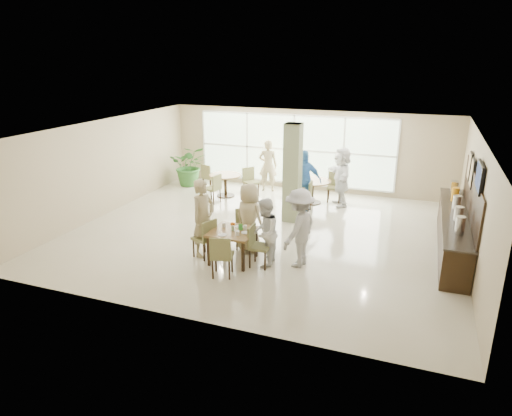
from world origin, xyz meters
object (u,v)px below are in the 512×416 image
(main_table, at_px, (233,234))
(adult_standing, at_px, (268,166))
(adult_a, at_px, (303,180))
(teen_far, at_px, (249,218))
(round_table_right, at_px, (312,185))
(teen_left, at_px, (203,218))
(teen_standing, at_px, (299,228))
(potted_plant, at_px, (190,166))
(teen_right, at_px, (265,233))
(round_table_left, at_px, (225,180))
(buffet_counter, at_px, (454,229))
(adult_b, at_px, (341,177))

(main_table, bearing_deg, adult_standing, 101.23)
(main_table, relative_size, adult_a, 0.53)
(teen_far, xyz_separation_m, adult_standing, (-1.27, 5.08, 0.06))
(round_table_right, distance_m, teen_left, 5.09)
(round_table_right, relative_size, teen_standing, 0.66)
(potted_plant, distance_m, teen_right, 7.22)
(teen_left, bearing_deg, round_table_left, 34.87)
(main_table, relative_size, buffet_counter, 0.21)
(buffet_counter, relative_size, teen_left, 2.54)
(teen_right, distance_m, teen_standing, 0.78)
(round_table_left, relative_size, adult_standing, 0.60)
(round_table_right, bearing_deg, main_table, -97.48)
(round_table_left, relative_size, potted_plant, 0.74)
(buffet_counter, relative_size, adult_a, 2.51)
(teen_right, bearing_deg, adult_a, 176.16)
(potted_plant, distance_m, adult_a, 4.78)
(round_table_left, xyz_separation_m, adult_standing, (1.13, 1.12, 0.33))
(round_table_left, xyz_separation_m, teen_standing, (3.75, -4.36, 0.33))
(round_table_right, bearing_deg, teen_standing, -79.95)
(potted_plant, height_order, teen_far, teen_far)
(teen_right, xyz_separation_m, adult_standing, (-1.90, 5.73, 0.12))
(main_table, height_order, teen_right, teen_right)
(round_table_right, bearing_deg, teen_far, -97.14)
(adult_b, bearing_deg, potted_plant, -117.83)
(teen_standing, relative_size, adult_standing, 1.00)
(teen_right, relative_size, adult_a, 0.84)
(main_table, bearing_deg, potted_plant, 126.55)
(round_table_left, bearing_deg, teen_standing, -49.30)
(adult_b, bearing_deg, main_table, -40.51)
(round_table_left, relative_size, adult_a, 0.58)
(potted_plant, xyz_separation_m, teen_standing, (5.53, -5.15, 0.16))
(round_table_right, bearing_deg, teen_right, -88.89)
(buffet_counter, relative_size, adult_b, 2.53)
(teen_right, xyz_separation_m, teen_standing, (0.73, 0.25, 0.11))
(teen_right, bearing_deg, round_table_left, -153.45)
(round_table_left, relative_size, teen_right, 0.69)
(teen_left, distance_m, adult_standing, 5.72)
(round_table_left, height_order, round_table_right, same)
(teen_right, height_order, teen_standing, teen_standing)
(main_table, xyz_separation_m, adult_standing, (-1.15, 5.79, 0.24))
(teen_right, bearing_deg, teen_standing, 101.91)
(potted_plant, bearing_deg, buffet_counter, -18.87)
(round_table_left, height_order, teen_left, teen_left)
(main_table, xyz_separation_m, teen_left, (-0.78, 0.09, 0.26))
(teen_right, xyz_separation_m, adult_a, (-0.21, 4.10, 0.15))
(main_table, relative_size, teen_far, 0.59)
(buffet_counter, xyz_separation_m, teen_far, (-4.67, -1.73, 0.29))
(round_table_right, distance_m, teen_right, 4.90)
(teen_standing, bearing_deg, adult_a, -154.01)
(adult_a, relative_size, adult_standing, 1.04)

